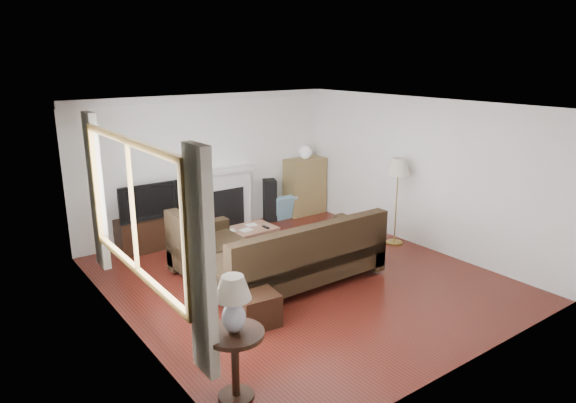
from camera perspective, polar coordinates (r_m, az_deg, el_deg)
room at (r=7.17m, az=1.41°, el=0.63°), size 5.10×5.60×2.54m
window at (r=5.79m, az=-16.90°, el=-0.69°), size 0.12×2.74×1.54m
curtain_near at (r=4.52m, az=-9.57°, el=-6.86°), size 0.10×0.35×2.10m
curtain_far at (r=7.25m, az=-20.51°, el=1.01°), size 0.10×0.35×2.10m
fireplace at (r=9.57m, az=-7.56°, el=0.20°), size 1.40×0.26×1.15m
tv_stand at (r=8.95m, az=-15.07°, el=-3.38°), size 1.07×0.48×0.54m
television at (r=8.79m, az=-15.34°, el=0.14°), size 1.05×0.14×0.61m
speaker_left at (r=9.04m, az=-13.75°, el=-1.93°), size 0.34×0.36×0.89m
speaker_right at (r=10.06m, az=-2.03°, el=0.15°), size 0.32×0.34×0.83m
bookshelf at (r=10.49m, az=1.90°, el=1.70°), size 0.84×0.40×1.15m
globe_lamp at (r=10.34m, az=1.93°, el=5.48°), size 0.25×0.25×0.25m
sectional_sofa at (r=7.23m, az=0.83°, el=-5.86°), size 2.82×2.06×0.91m
coffee_table at (r=8.45m, az=-4.96°, el=-4.44°), size 1.09×0.62×0.42m
footstool at (r=6.33m, az=-3.56°, el=-11.75°), size 0.53×0.53×0.41m
floor_lamp at (r=8.91m, az=11.96°, el=-0.02°), size 0.51×0.51×1.50m
side_table at (r=5.05m, az=-5.88°, el=-17.64°), size 0.56×0.56×0.70m
table_lamp at (r=4.74m, az=-6.09°, el=-11.33°), size 0.34×0.34×0.55m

